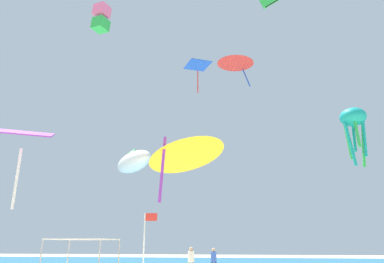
# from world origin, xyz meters

# --- Properties ---
(ocean_strip) EXTENTS (110.00, 22.61, 0.03)m
(ocean_strip) POSITION_xyz_m (0.00, 29.33, 0.01)
(ocean_strip) COLOR #1E6B93
(ocean_strip) RESTS_ON ground
(canopy_tent) EXTENTS (3.37, 3.23, 2.33)m
(canopy_tent) POSITION_xyz_m (-5.91, 5.68, 2.23)
(canopy_tent) COLOR #B2B2B7
(canopy_tent) RESTS_ON ground
(person_near_tent) EXTENTS (0.42, 0.42, 1.76)m
(person_near_tent) POSITION_xyz_m (1.24, 11.72, 1.03)
(person_near_tent) COLOR #33384C
(person_near_tent) RESTS_ON ground
(person_leftmost) EXTENTS (0.47, 0.44, 1.84)m
(person_leftmost) POSITION_xyz_m (-0.19, 10.32, 1.08)
(person_leftmost) COLOR brown
(person_leftmost) RESTS_ON ground
(banner_flag) EXTENTS (0.61, 0.06, 3.42)m
(banner_flag) POSITION_xyz_m (-1.12, 1.60, 2.08)
(banner_flag) COLOR silver
(banner_flag) RESTS_ON ground
(kite_delta_yellow) EXTENTS (6.25, 6.24, 4.34)m
(kite_delta_yellow) POSITION_xyz_m (0.14, 5.17, 7.36)
(kite_delta_yellow) COLOR yellow
(kite_diamond_purple) EXTENTS (4.01, 3.94, 4.64)m
(kite_diamond_purple) POSITION_xyz_m (-8.38, 2.20, 7.64)
(kite_diamond_purple) COLOR purple
(kite_box_pink) EXTENTS (1.57, 1.51, 2.55)m
(kite_box_pink) POSITION_xyz_m (-8.31, 10.48, 21.19)
(kite_box_pink) COLOR pink
(kite_octopus_teal) EXTENTS (2.37, 2.37, 5.07)m
(kite_octopus_teal) POSITION_xyz_m (13.14, 14.83, 12.08)
(kite_octopus_teal) COLOR teal
(kite_inflatable_white) EXTENTS (7.32, 7.92, 3.26)m
(kite_inflatable_white) POSITION_xyz_m (-8.78, 23.68, 11.08)
(kite_inflatable_white) COLOR white
(kite_delta_red) EXTENTS (4.96, 4.95, 2.86)m
(kite_delta_red) POSITION_xyz_m (3.41, 15.71, 18.97)
(kite_delta_red) COLOR red
(kite_diamond_blue) EXTENTS (3.61, 3.61, 3.69)m
(kite_diamond_blue) POSITION_xyz_m (-1.01, 22.13, 22.08)
(kite_diamond_blue) COLOR blue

